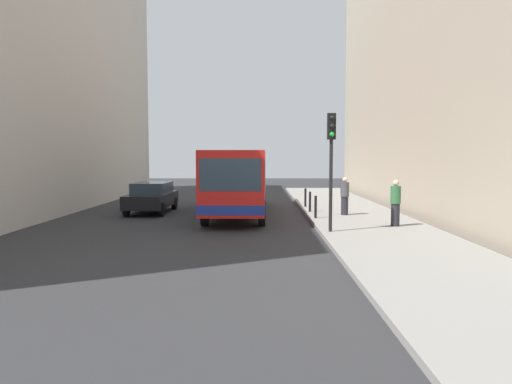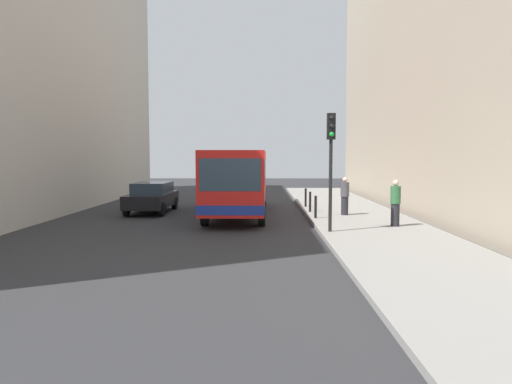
{
  "view_description": "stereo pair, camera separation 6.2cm",
  "coord_description": "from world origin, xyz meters",
  "px_view_note": "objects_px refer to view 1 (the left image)",
  "views": [
    {
      "loc": [
        1.09,
        -19.84,
        2.8
      ],
      "look_at": [
        0.92,
        1.29,
        1.21
      ],
      "focal_mm": 34.19,
      "sensor_mm": 36.0,
      "label": 1
    },
    {
      "loc": [
        1.15,
        -19.84,
        2.8
      ],
      "look_at": [
        0.92,
        1.29,
        1.21
      ],
      "focal_mm": 34.19,
      "sensor_mm": 36.0,
      "label": 2
    }
  ],
  "objects_px": {
    "bollard_mid": "(310,202)",
    "bollard_far": "(305,197)",
    "pedestrian_near_signal": "(396,203)",
    "car_beside_bus": "(152,197)",
    "traffic_light": "(331,150)",
    "bus": "(239,178)",
    "pedestrian_mid_sidewalk": "(345,196)",
    "bollard_near": "(316,207)"
  },
  "relations": [
    {
      "from": "pedestrian_mid_sidewalk",
      "to": "bus",
      "type": "bearing_deg",
      "value": 32.79
    },
    {
      "from": "car_beside_bus",
      "to": "pedestrian_mid_sidewalk",
      "type": "distance_m",
      "value": 9.36
    },
    {
      "from": "bus",
      "to": "car_beside_bus",
      "type": "bearing_deg",
      "value": -6.81
    },
    {
      "from": "bus",
      "to": "traffic_light",
      "type": "bearing_deg",
      "value": 119.36
    },
    {
      "from": "car_beside_bus",
      "to": "traffic_light",
      "type": "relative_size",
      "value": 1.08
    },
    {
      "from": "traffic_light",
      "to": "bollard_near",
      "type": "height_order",
      "value": "traffic_light"
    },
    {
      "from": "car_beside_bus",
      "to": "pedestrian_mid_sidewalk",
      "type": "bearing_deg",
      "value": 168.06
    },
    {
      "from": "bus",
      "to": "bollard_mid",
      "type": "relative_size",
      "value": 11.64
    },
    {
      "from": "car_beside_bus",
      "to": "bollard_far",
      "type": "bearing_deg",
      "value": -168.58
    },
    {
      "from": "bus",
      "to": "car_beside_bus",
      "type": "height_order",
      "value": "bus"
    },
    {
      "from": "bus",
      "to": "bollard_far",
      "type": "height_order",
      "value": "bus"
    },
    {
      "from": "car_beside_bus",
      "to": "bollard_far",
      "type": "height_order",
      "value": "car_beside_bus"
    },
    {
      "from": "car_beside_bus",
      "to": "bus",
      "type": "bearing_deg",
      "value": 173.67
    },
    {
      "from": "bollard_near",
      "to": "bollard_mid",
      "type": "distance_m",
      "value": 2.32
    },
    {
      "from": "bollard_far",
      "to": "pedestrian_near_signal",
      "type": "xyz_separation_m",
      "value": [
        2.73,
        -6.98,
        0.4
      ]
    },
    {
      "from": "car_beside_bus",
      "to": "bollard_mid",
      "type": "height_order",
      "value": "car_beside_bus"
    },
    {
      "from": "bollard_mid",
      "to": "pedestrian_mid_sidewalk",
      "type": "height_order",
      "value": "pedestrian_mid_sidewalk"
    },
    {
      "from": "bollard_far",
      "to": "pedestrian_mid_sidewalk",
      "type": "xyz_separation_m",
      "value": [
        1.42,
        -3.51,
        0.37
      ]
    },
    {
      "from": "bus",
      "to": "bollard_far",
      "type": "bearing_deg",
      "value": -149.08
    },
    {
      "from": "bollard_mid",
      "to": "bollard_far",
      "type": "distance_m",
      "value": 2.32
    },
    {
      "from": "bollard_near",
      "to": "pedestrian_near_signal",
      "type": "xyz_separation_m",
      "value": [
        2.73,
        -2.34,
        0.4
      ]
    },
    {
      "from": "pedestrian_near_signal",
      "to": "pedestrian_mid_sidewalk",
      "type": "height_order",
      "value": "pedestrian_near_signal"
    },
    {
      "from": "car_beside_bus",
      "to": "bollard_far",
      "type": "xyz_separation_m",
      "value": [
        7.68,
        1.38,
        -0.16
      ]
    },
    {
      "from": "traffic_light",
      "to": "pedestrian_near_signal",
      "type": "bearing_deg",
      "value": 26.9
    },
    {
      "from": "bus",
      "to": "traffic_light",
      "type": "distance_m",
      "value": 7.36
    },
    {
      "from": "bollard_mid",
      "to": "pedestrian_near_signal",
      "type": "height_order",
      "value": "pedestrian_near_signal"
    },
    {
      "from": "pedestrian_mid_sidewalk",
      "to": "bollard_far",
      "type": "bearing_deg",
      "value": -17.1
    },
    {
      "from": "bus",
      "to": "bollard_near",
      "type": "relative_size",
      "value": 11.64
    },
    {
      "from": "bollard_far",
      "to": "pedestrian_near_signal",
      "type": "distance_m",
      "value": 7.51
    },
    {
      "from": "bollard_near",
      "to": "bollard_mid",
      "type": "xyz_separation_m",
      "value": [
        0.0,
        2.32,
        0.0
      ]
    },
    {
      "from": "bollard_mid",
      "to": "bus",
      "type": "bearing_deg",
      "value": 173.73
    },
    {
      "from": "bus",
      "to": "bollard_mid",
      "type": "xyz_separation_m",
      "value": [
        3.37,
        -0.37,
        -1.1
      ]
    },
    {
      "from": "bus",
      "to": "car_beside_bus",
      "type": "xyz_separation_m",
      "value": [
        -4.32,
        0.58,
        -0.94
      ]
    },
    {
      "from": "bollard_near",
      "to": "pedestrian_mid_sidewalk",
      "type": "distance_m",
      "value": 1.86
    },
    {
      "from": "bollard_mid",
      "to": "pedestrian_mid_sidewalk",
      "type": "distance_m",
      "value": 1.89
    },
    {
      "from": "bollard_far",
      "to": "bus",
      "type": "bearing_deg",
      "value": -149.87
    },
    {
      "from": "bollard_far",
      "to": "car_beside_bus",
      "type": "bearing_deg",
      "value": -169.84
    },
    {
      "from": "bollard_mid",
      "to": "pedestrian_mid_sidewalk",
      "type": "bearing_deg",
      "value": -39.92
    },
    {
      "from": "bollard_near",
      "to": "pedestrian_near_signal",
      "type": "distance_m",
      "value": 3.61
    },
    {
      "from": "traffic_light",
      "to": "bollard_far",
      "type": "xyz_separation_m",
      "value": [
        -0.1,
        8.31,
        -2.38
      ]
    },
    {
      "from": "pedestrian_mid_sidewalk",
      "to": "bollard_mid",
      "type": "bearing_deg",
      "value": 10.93
    },
    {
      "from": "bus",
      "to": "pedestrian_near_signal",
      "type": "xyz_separation_m",
      "value": [
        6.09,
        -5.03,
        -0.7
      ]
    }
  ]
}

